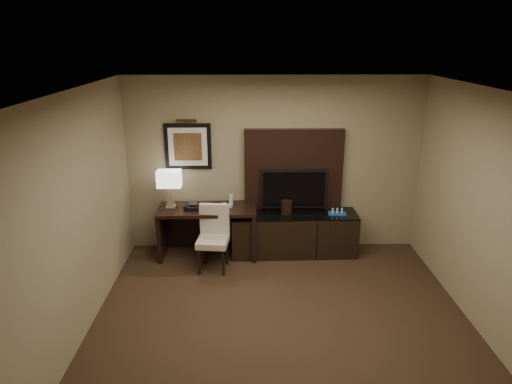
{
  "coord_description": "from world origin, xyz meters",
  "views": [
    {
      "loc": [
        -0.38,
        -4.26,
        3.21
      ],
      "look_at": [
        -0.28,
        1.8,
        1.15
      ],
      "focal_mm": 32.0,
      "sensor_mm": 36.0,
      "label": 1
    }
  ],
  "objects_px": {
    "desk_phone": "(191,206)",
    "desk": "(208,232)",
    "desk_chair": "(213,241)",
    "table_lamp": "(170,189)",
    "tv": "(294,188)",
    "minibar_tray": "(337,211)",
    "ice_bucket": "(287,207)",
    "water_bottle": "(231,200)",
    "credenza": "(294,234)"
  },
  "relations": [
    {
      "from": "tv",
      "to": "table_lamp",
      "type": "distance_m",
      "value": 1.87
    },
    {
      "from": "desk_phone",
      "to": "water_bottle",
      "type": "height_order",
      "value": "water_bottle"
    },
    {
      "from": "desk",
      "to": "desk_chair",
      "type": "bearing_deg",
      "value": -77.68
    },
    {
      "from": "desk_chair",
      "to": "water_bottle",
      "type": "height_order",
      "value": "water_bottle"
    },
    {
      "from": "desk_chair",
      "to": "ice_bucket",
      "type": "relative_size",
      "value": 4.52
    },
    {
      "from": "desk",
      "to": "water_bottle",
      "type": "relative_size",
      "value": 8.02
    },
    {
      "from": "tv",
      "to": "minibar_tray",
      "type": "height_order",
      "value": "tv"
    },
    {
      "from": "desk_chair",
      "to": "ice_bucket",
      "type": "height_order",
      "value": "desk_chair"
    },
    {
      "from": "desk_chair",
      "to": "desk_phone",
      "type": "distance_m",
      "value": 0.65
    },
    {
      "from": "desk",
      "to": "table_lamp",
      "type": "bearing_deg",
      "value": 173.77
    },
    {
      "from": "desk_phone",
      "to": "water_bottle",
      "type": "distance_m",
      "value": 0.6
    },
    {
      "from": "desk_chair",
      "to": "table_lamp",
      "type": "bearing_deg",
      "value": 148.7
    },
    {
      "from": "desk",
      "to": "ice_bucket",
      "type": "xyz_separation_m",
      "value": [
        1.2,
        0.07,
        0.37
      ]
    },
    {
      "from": "table_lamp",
      "to": "tv",
      "type": "bearing_deg",
      "value": 4.34
    },
    {
      "from": "desk_phone",
      "to": "ice_bucket",
      "type": "height_order",
      "value": "desk_phone"
    },
    {
      "from": "desk_phone",
      "to": "desk_chair",
      "type": "bearing_deg",
      "value": -49.86
    },
    {
      "from": "table_lamp",
      "to": "credenza",
      "type": "bearing_deg",
      "value": 0.04
    },
    {
      "from": "water_bottle",
      "to": "ice_bucket",
      "type": "bearing_deg",
      "value": 0.52
    },
    {
      "from": "ice_bucket",
      "to": "minibar_tray",
      "type": "height_order",
      "value": "ice_bucket"
    },
    {
      "from": "table_lamp",
      "to": "water_bottle",
      "type": "distance_m",
      "value": 0.93
    },
    {
      "from": "ice_bucket",
      "to": "desk_chair",
      "type": "bearing_deg",
      "value": -154.01
    },
    {
      "from": "desk_chair",
      "to": "table_lamp",
      "type": "relative_size",
      "value": 1.58
    },
    {
      "from": "desk_phone",
      "to": "credenza",
      "type": "bearing_deg",
      "value": 3.81
    },
    {
      "from": "desk_chair",
      "to": "desk",
      "type": "bearing_deg",
      "value": 109.66
    },
    {
      "from": "desk_phone",
      "to": "water_bottle",
      "type": "relative_size",
      "value": 1.09
    },
    {
      "from": "desk_phone",
      "to": "water_bottle",
      "type": "bearing_deg",
      "value": 11.74
    },
    {
      "from": "desk_phone",
      "to": "desk",
      "type": "bearing_deg",
      "value": 13.75
    },
    {
      "from": "credenza",
      "to": "minibar_tray",
      "type": "distance_m",
      "value": 0.75
    },
    {
      "from": "tv",
      "to": "table_lamp",
      "type": "bearing_deg",
      "value": -175.66
    },
    {
      "from": "credenza",
      "to": "water_bottle",
      "type": "xyz_separation_m",
      "value": [
        -0.97,
        0.02,
        0.55
      ]
    },
    {
      "from": "desk",
      "to": "desk_phone",
      "type": "xyz_separation_m",
      "value": [
        -0.23,
        -0.06,
        0.44
      ]
    },
    {
      "from": "table_lamp",
      "to": "water_bottle",
      "type": "height_order",
      "value": "table_lamp"
    },
    {
      "from": "water_bottle",
      "to": "ice_bucket",
      "type": "height_order",
      "value": "water_bottle"
    },
    {
      "from": "desk",
      "to": "minibar_tray",
      "type": "distance_m",
      "value": 2.0
    },
    {
      "from": "desk_phone",
      "to": "tv",
      "type": "bearing_deg",
      "value": 8.97
    },
    {
      "from": "desk_phone",
      "to": "minibar_tray",
      "type": "relative_size",
      "value": 0.74
    },
    {
      "from": "minibar_tray",
      "to": "ice_bucket",
      "type": "bearing_deg",
      "value": 176.02
    },
    {
      "from": "tv",
      "to": "desk_phone",
      "type": "relative_size",
      "value": 5.03
    },
    {
      "from": "desk",
      "to": "desk_chair",
      "type": "relative_size",
      "value": 1.62
    },
    {
      "from": "tv",
      "to": "minibar_tray",
      "type": "distance_m",
      "value": 0.75
    },
    {
      "from": "credenza",
      "to": "ice_bucket",
      "type": "relative_size",
      "value": 9.61
    },
    {
      "from": "ice_bucket",
      "to": "credenza",
      "type": "bearing_deg",
      "value": -11.32
    },
    {
      "from": "tv",
      "to": "ice_bucket",
      "type": "height_order",
      "value": "tv"
    },
    {
      "from": "water_bottle",
      "to": "ice_bucket",
      "type": "xyz_separation_m",
      "value": [
        0.84,
        0.01,
        -0.12
      ]
    },
    {
      "from": "desk",
      "to": "credenza",
      "type": "bearing_deg",
      "value": 0.97
    },
    {
      "from": "tv",
      "to": "table_lamp",
      "type": "xyz_separation_m",
      "value": [
        -1.86,
        -0.14,
        0.05
      ]
    },
    {
      "from": "desk",
      "to": "desk_phone",
      "type": "height_order",
      "value": "desk_phone"
    },
    {
      "from": "desk",
      "to": "tv",
      "type": "bearing_deg",
      "value": 7.04
    },
    {
      "from": "desk_chair",
      "to": "desk_phone",
      "type": "height_order",
      "value": "desk_chair"
    },
    {
      "from": "water_bottle",
      "to": "minibar_tray",
      "type": "bearing_deg",
      "value": -1.63
    }
  ]
}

